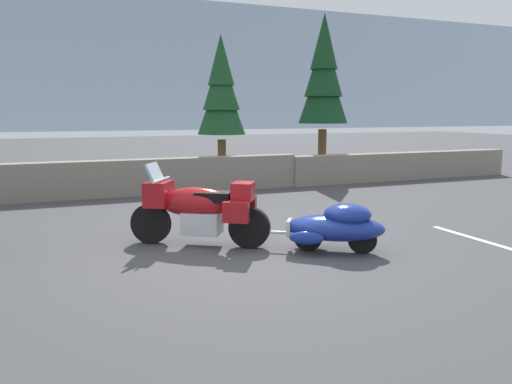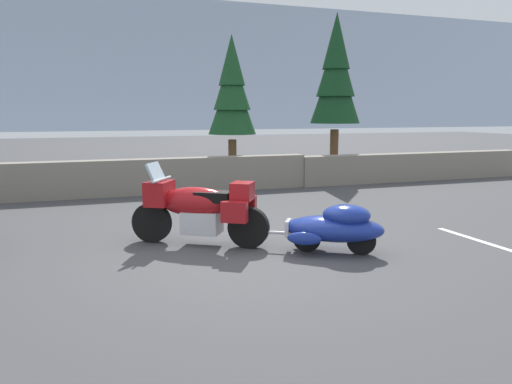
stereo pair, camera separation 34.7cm
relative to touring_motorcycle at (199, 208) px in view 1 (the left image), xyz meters
name	(u,v)px [view 1 (the left image)]	position (x,y,z in m)	size (l,w,h in m)	color
ground_plane	(234,253)	(0.37, -0.66, -0.62)	(80.00, 80.00, 0.00)	#424244
stone_guard_wall	(153,177)	(0.33, 5.54, -0.17)	(24.00, 0.58, 0.94)	gray
distant_ridgeline	(60,81)	(0.37, 95.54, 7.38)	(240.00, 80.00, 16.00)	#99A8BF
touring_motorcycle	(199,208)	(0.00, 0.00, 0.00)	(2.02, 1.47, 1.33)	black
car_shaped_trailer	(336,226)	(1.84, -1.17, -0.21)	(2.05, 1.49, 0.76)	black
pine_tree_tall	(324,75)	(6.59, 7.63, 2.79)	(1.68, 1.68, 5.45)	brown
pine_tree_secondary	(221,90)	(2.84, 7.35, 2.20)	(1.49, 1.49, 4.51)	brown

